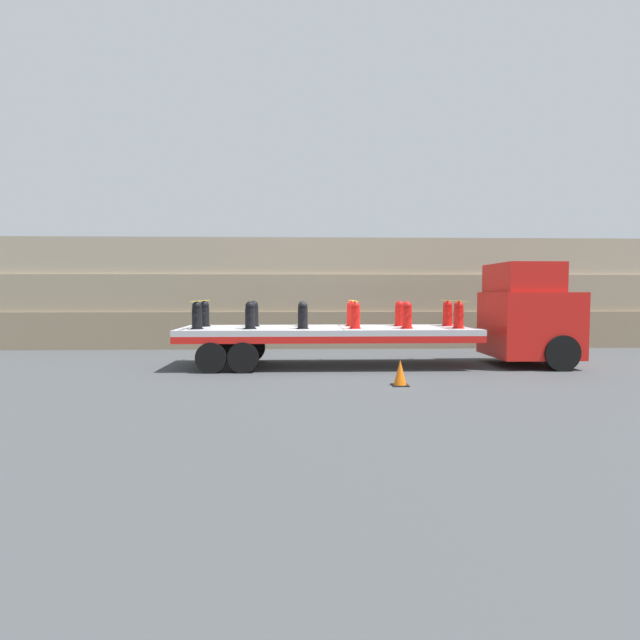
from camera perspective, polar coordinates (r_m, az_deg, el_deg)
The scene contains 20 objects.
ground_plane at distance 15.42m, azimuth 0.91°, elevation -5.29°, with size 120.00×120.00×0.00m, color #3F4244.
rock_cliff at distance 21.56m, azimuth 0.06°, elevation 3.10°, with size 60.00×3.30×4.49m.
truck_cab at distance 16.82m, azimuth 22.95°, elevation 0.56°, with size 2.41×2.64×3.16m.
flatbed_trailer at distance 15.29m, azimuth -1.02°, elevation -1.66°, with size 8.93×2.66×1.20m.
fire_hydrant_black_near_0 at distance 15.01m, azimuth -13.88°, elevation 0.48°, with size 0.36×0.59×0.81m.
fire_hydrant_black_far_0 at distance 16.11m, azimuth -13.06°, elevation 0.67°, with size 0.36×0.59×0.81m.
fire_hydrant_black_near_1 at distance 14.77m, azimuth -8.00°, elevation 0.50°, with size 0.36×0.59×0.81m.
fire_hydrant_black_far_1 at distance 15.89m, azimuth -7.57°, elevation 0.69°, with size 0.36×0.59×0.81m.
fire_hydrant_black_near_2 at distance 14.69m, azimuth -1.98°, elevation 0.52°, with size 0.36×0.59×0.81m.
fire_hydrant_black_far_2 at distance 15.81m, azimuth -1.99°, elevation 0.70°, with size 0.36×0.59×0.81m.
fire_hydrant_red_near_3 at distance 14.77m, azimuth 4.03°, elevation 0.52°, with size 0.36×0.59×0.81m.
fire_hydrant_red_far_3 at distance 15.89m, azimuth 3.60°, elevation 0.71°, with size 0.36×0.59×0.81m.
fire_hydrant_red_near_4 at distance 15.01m, azimuth 9.91°, elevation 0.53°, with size 0.36×0.59×0.81m.
fire_hydrant_red_far_4 at distance 16.11m, azimuth 9.08°, elevation 0.71°, with size 0.36×0.59×0.81m.
fire_hydrant_red_near_5 at distance 15.41m, azimuth 15.55°, elevation 0.53°, with size 0.36×0.59×0.81m.
fire_hydrant_red_far_5 at distance 16.48m, azimuth 14.37°, elevation 0.71°, with size 0.36×0.59×0.81m.
cargo_strap_rear at distance 15.55m, azimuth -13.47°, elevation 2.15°, with size 0.05×2.76×0.01m.
cargo_strap_middle at distance 15.32m, azimuth 3.81°, elevation 2.21°, with size 0.05×2.76×0.01m.
cargo_strap_front at distance 15.93m, azimuth 14.96°, elevation 2.15°, with size 0.05×2.76×0.01m.
traffic_cone at distance 12.35m, azimuth 9.15°, elevation -6.00°, with size 0.40×0.40×0.63m.
Camera 1 is at (-0.78, -15.23, 2.26)m, focal length 28.00 mm.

